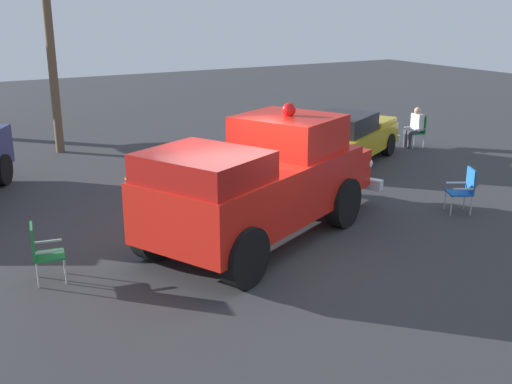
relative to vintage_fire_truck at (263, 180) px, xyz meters
name	(u,v)px	position (x,y,z in m)	size (l,w,h in m)	color
ground_plane	(243,255)	(-0.77, -0.60, -1.20)	(60.00, 60.00, 0.00)	#333335
vintage_fire_truck	(263,180)	(0.00, 0.00, 0.00)	(6.31, 4.53, 2.59)	black
classic_hot_rod	(345,137)	(5.20, 4.10, -0.45)	(4.71, 3.76, 1.46)	black
lawn_chair_near_truck	(418,129)	(8.46, 4.53, -0.61)	(0.52, 0.53, 1.02)	#B7BABF
lawn_chair_by_car	(465,187)	(4.67, -0.89, -0.61)	(0.67, 0.67, 1.02)	#B7BABF
lawn_chair_spare	(41,249)	(-4.22, 0.07, -0.61)	(0.57, 0.58, 1.02)	#B7BABF
spectator_seated	(415,126)	(8.32, 4.54, -0.50)	(0.55, 0.41, 1.29)	#383842
utility_pole	(48,21)	(-1.83, 9.50, 2.78)	(1.19, 1.38, 7.66)	brown
traffic_cone	(134,169)	(-0.86, 5.29, -0.89)	(0.40, 0.40, 0.64)	orange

